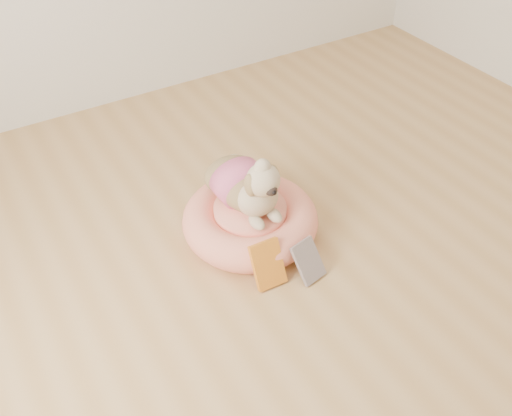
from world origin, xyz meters
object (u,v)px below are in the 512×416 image
pet_bed (250,220)px  book_white (308,261)px  book_yellow (268,264)px  dog (247,175)px

pet_bed → book_white: bearing=-77.5°
pet_bed → book_white: 0.35m
book_yellow → book_white: book_yellow is taller
dog → book_yellow: size_ratio=2.23×
book_yellow → book_white: bearing=-17.8°
dog → book_white: dog is taller
book_white → pet_bed: bearing=91.0°
dog → book_white: bearing=-79.1°
pet_bed → book_white: (0.07, -0.34, 0.00)m
dog → book_yellow: bearing=-106.4°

